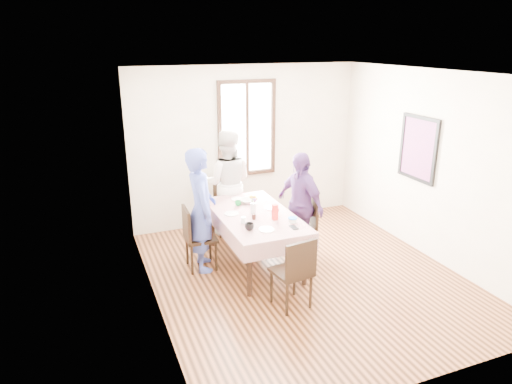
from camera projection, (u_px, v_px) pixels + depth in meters
ground at (305, 275)px, 6.31m from camera, size 4.50×4.50×0.00m
back_wall at (247, 146)px, 7.87m from camera, size 4.00×0.00×4.00m
right_wall at (432, 166)px, 6.58m from camera, size 0.00×4.50×4.50m
window_frame at (247, 128)px, 7.75m from camera, size 1.02×0.06×1.62m
window_pane at (247, 128)px, 7.76m from camera, size 0.90×0.02×1.50m
art_poster at (418, 148)px, 6.78m from camera, size 0.04×0.76×0.96m
dining_table at (255, 239)px, 6.55m from camera, size 0.89×1.73×0.75m
tablecloth at (255, 214)px, 6.43m from camera, size 1.01×1.85×0.01m
chair_left at (201, 238)px, 6.40m from camera, size 0.44×0.44×0.91m
chair_right at (300, 225)px, 6.83m from camera, size 0.48×0.48×0.91m
chair_far at (228, 207)px, 7.57m from camera, size 0.47×0.47×0.91m
chair_near at (291, 271)px, 5.47m from camera, size 0.48×0.48×0.91m
person_left at (201, 210)px, 6.28m from camera, size 0.49×0.68×1.73m
person_far at (228, 183)px, 7.42m from camera, size 1.02×0.91×1.74m
person_right at (299, 205)px, 6.72m from camera, size 0.60×0.99×1.57m
mug_black at (249, 227)px, 5.86m from camera, size 0.13×0.13×0.09m
mug_flag at (276, 212)px, 6.38m from camera, size 0.11×0.11×0.08m
mug_green at (238, 203)px, 6.74m from camera, size 0.13×0.13×0.07m
serving_bowl at (248, 201)px, 6.85m from camera, size 0.25×0.25×0.06m
juice_carton at (275, 212)px, 6.19m from camera, size 0.07×0.07×0.22m
butter_tub at (293, 220)px, 6.13m from camera, size 0.11×0.11×0.05m
jam_jar at (254, 217)px, 6.22m from camera, size 0.05×0.05×0.08m
drinking_glass at (243, 220)px, 6.08m from camera, size 0.06×0.06×0.09m
smartphone at (294, 227)px, 5.95m from camera, size 0.08×0.16×0.01m
flower_vase at (253, 208)px, 6.41m from camera, size 0.08×0.08×0.15m
plate_left at (231, 214)px, 6.41m from camera, size 0.20×0.20×0.01m
plate_right at (272, 208)px, 6.63m from camera, size 0.20×0.20×0.01m
plate_far at (238, 199)px, 6.99m from camera, size 0.20×0.20×0.01m
plate_near at (267, 230)px, 5.88m from camera, size 0.20×0.20×0.01m
butter_lid at (293, 218)px, 6.12m from camera, size 0.12×0.12×0.01m
flower_bunch at (253, 200)px, 6.37m from camera, size 0.09×0.09×0.10m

